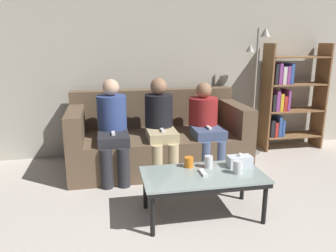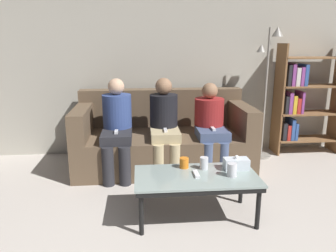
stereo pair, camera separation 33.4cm
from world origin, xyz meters
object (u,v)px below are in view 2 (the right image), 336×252
Objects in this scene: standing_lamp at (267,80)px; seated_person_left_end at (117,124)px; tissue_box at (236,164)px; coffee_table at (196,179)px; cup_near_right at (204,163)px; game_remote at (196,174)px; seated_person_mid_left at (164,123)px; cup_far_center at (232,170)px; bookshelf at (300,100)px; seated_person_mid_right at (211,124)px; couch at (163,139)px; cup_near_left at (184,163)px.

standing_lamp reaches higher than seated_person_left_end.
seated_person_left_end is (-1.12, 0.98, 0.14)m from tissue_box.
coffee_table is at bearing -55.75° from seated_person_left_end.
cup_near_right is at bearing 174.36° from tissue_box.
game_remote is 1.13m from seated_person_mid_left.
cup_far_center is 0.07× the size of standing_lamp.
coffee_table is 2.41m from bookshelf.
game_remote is (0.00, 0.00, 0.05)m from coffee_table.
seated_person_mid_right is at bearing -158.23° from bookshelf.
seated_person_mid_left is at bearing -90.00° from couch.
tissue_box is at bearing -41.15° from seated_person_left_end.
game_remote is (-0.38, -0.11, -0.04)m from tissue_box.
bookshelf reaches higher than tissue_box.
cup_near_right is at bearing 55.30° from game_remote.
tissue_box is 0.20× the size of seated_person_left_end.
game_remote is 0.13× the size of seated_person_mid_left.
cup_near_right reaches higher than coffee_table.
seated_person_mid_left is at bearing 0.96° from seated_person_left_end.
coffee_table is 0.05m from game_remote.
cup_near_left reaches higher than coffee_table.
standing_lamp is (1.17, 1.50, 0.63)m from game_remote.
seated_person_mid_left reaches higher than coffee_table.
seated_person_left_end is (-0.83, 0.95, 0.14)m from cup_near_right.
cup_far_center is 1.25m from seated_person_mid_left.
couch is at bearing 22.28° from seated_person_left_end.
game_remote is at bearing 82.87° from coffee_table.
seated_person_left_end is (-2.46, -0.55, -0.15)m from bookshelf.
bookshelf is at bearing 42.76° from cup_near_right.
cup_near_right is at bearing -76.48° from couch.
tissue_box is 0.15× the size of bookshelf.
seated_person_mid_left is at bearing -163.56° from standing_lamp.
seated_person_mid_right reaches higher than cup_near_left.
standing_lamp is 1.02m from seated_person_mid_right.
seated_person_mid_left reaches higher than couch.
seated_person_mid_right reaches higher than cup_near_right.
couch is 1.15m from cup_near_left.
couch is 18.14× the size of cup_far_center.
seated_person_mid_right is (-0.82, -0.40, -0.47)m from standing_lamp.
bookshelf is 1.48m from seated_person_mid_right.
couch is 19.07× the size of cup_near_right.
couch reaches higher than cup_near_right.
seated_person_left_end is at bearing 125.86° from cup_near_left.
seated_person_mid_left reaches higher than cup_near_left.
bookshelf is (1.91, 0.33, 0.41)m from couch.
bookshelf reaches higher than cup_near_left.
cup_near_right is at bearing 55.30° from coffee_table.
cup_near_left is at bearing -115.68° from seated_person_mid_right.
cup_near_right is at bearing -48.84° from seated_person_left_end.
cup_near_right is 0.07× the size of standing_lamp.
tissue_box is 1.50m from seated_person_left_end.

